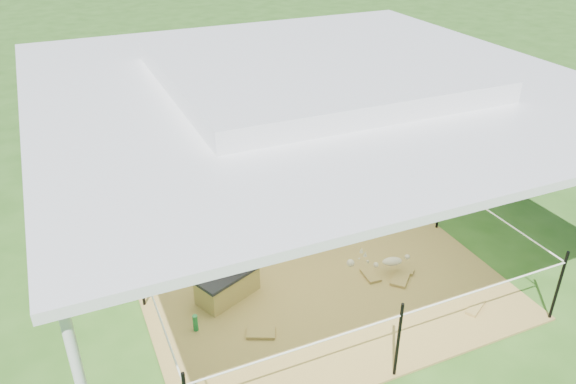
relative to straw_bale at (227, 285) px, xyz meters
name	(u,v)px	position (x,y,z in m)	size (l,w,h in m)	color
ground	(305,264)	(1.23, 0.27, -0.20)	(90.00, 90.00, 0.00)	#2D5919
hay_patch	(305,263)	(1.23, 0.27, -0.19)	(4.60, 4.60, 0.03)	brown
canopy_tent	(309,77)	(1.23, 0.27, 2.49)	(6.30, 6.30, 2.90)	silver
rope_fence	(306,225)	(1.23, 0.27, 0.44)	(4.54, 4.54, 1.00)	black
straw_bale	(227,285)	(0.00, 0.00, 0.00)	(0.78, 0.39, 0.35)	#A9873D
dark_cloth	(227,273)	(0.00, 0.00, 0.20)	(0.83, 0.43, 0.04)	black
woman	(232,241)	(0.10, 0.00, 0.64)	(0.34, 0.22, 0.94)	#AB1810
green_bottle	(195,323)	(-0.55, -0.45, -0.07)	(0.06, 0.06, 0.22)	#197432
pony	(284,209)	(1.21, 0.96, 0.31)	(0.53, 1.16, 0.98)	#454549
pink_hat	(284,175)	(1.21, 0.96, 0.87)	(0.30, 0.30, 0.14)	pink
foal	(392,260)	(2.18, -0.45, 0.05)	(0.82, 0.46, 0.46)	#C2B18E
trash_barrel	(351,77)	(5.47, 6.53, 0.19)	(0.51, 0.51, 0.80)	#1A37C4
picnic_table_near	(240,62)	(3.36, 8.96, 0.20)	(1.93, 1.40, 0.81)	brown
picnic_table_far	(344,48)	(6.74, 9.19, 0.18)	(1.86, 1.34, 0.77)	brown
distant_person	(250,69)	(3.22, 7.79, 0.33)	(0.52, 0.40, 1.07)	#2F74B3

